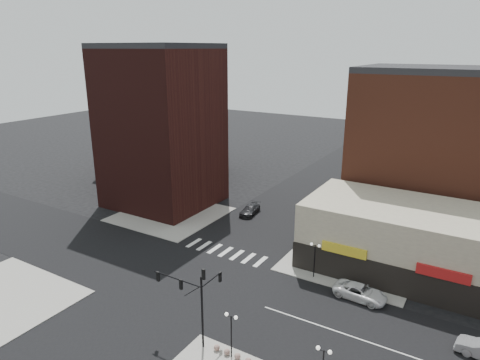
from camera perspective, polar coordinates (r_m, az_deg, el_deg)
The scene contains 15 objects.
ground at distance 49.92m, azimuth -7.09°, elevation -13.16°, with size 240.00×240.00×0.00m, color black.
road_ew at distance 49.92m, azimuth -7.09°, elevation -13.15°, with size 200.00×14.00×0.02m, color black.
road_ns at distance 49.92m, azimuth -7.09°, elevation -13.15°, with size 14.00×200.00×0.02m, color black.
sidewalk_nw at distance 68.33m, azimuth -9.22°, elevation -4.53°, with size 15.00×15.00×0.12m, color gray.
sidewalk_ne at distance 55.59m, azimuth 14.73°, elevation -10.21°, with size 15.00×15.00×0.12m, color gray.
building_nw at distance 70.67m, azimuth -10.42°, elevation 6.65°, with size 16.00×15.00×25.00m, color #331210.
building_nw_low at distance 91.77m, azimuth -9.95°, elevation 4.95°, with size 20.00×18.00×12.00m, color #331210.
building_ne_midrise at distance 65.03m, azimuth 23.14°, elevation 3.27°, with size 18.00×15.00×22.00m, color brown.
building_ne_row at distance 53.50m, azimuth 21.87°, elevation -8.20°, with size 24.20×12.20×8.00m.
traffic_signal at distance 38.25m, azimuth -5.99°, elevation -14.74°, with size 5.59×3.09×7.77m.
street_lamp_se_a at distance 37.27m, azimuth -1.18°, elevation -18.70°, with size 1.22×0.32×4.16m.
street_lamp_se_b at distance 34.54m, azimuth 11.05°, elevation -22.43°, with size 1.22×0.32×4.16m.
street_lamp_ne at distance 49.26m, azimuth 9.96°, elevation -9.39°, with size 1.22×0.32×4.16m.
white_suv at distance 47.75m, azimuth 15.73°, elevation -14.21°, with size 2.52×5.47×1.52m, color white.
dark_sedan_north at distance 67.44m, azimuth 1.34°, elevation -3.99°, with size 2.03×5.00×1.45m, color black.
Camera 1 is at (27.22, -33.43, 25.18)m, focal length 32.00 mm.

